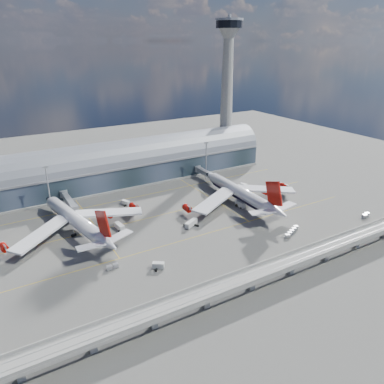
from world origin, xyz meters
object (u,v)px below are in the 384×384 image
cargo_train_0 (113,267)px  airliner_left (77,221)px  control_tower (227,93)px  service_truck_3 (240,204)px  service_truck_0 (120,227)px  service_truck_5 (126,203)px  floodlight_mast_left (48,188)px  airliner_right (241,194)px  cargo_train_2 (366,215)px  service_truck_1 (158,266)px  service_truck_4 (243,185)px  service_truck_2 (191,223)px  floodlight_mast_right (206,160)px  cargo_train_1 (292,232)px

cargo_train_0 → airliner_left: bearing=10.6°
control_tower → service_truck_3: 100.56m
service_truck_0 → service_truck_5: service_truck_0 is taller
floodlight_mast_left → cargo_train_0: (9.79, -70.84, -12.71)m
floodlight_mast_left → airliner_right: floodlight_mast_left is taller
service_truck_3 → cargo_train_2: 65.99m
control_tower → service_truck_1: bearing=-135.2°
control_tower → cargo_train_0: 167.39m
airliner_left → service_truck_4: (106.39, 7.92, -5.04)m
cargo_train_2 → cargo_train_0: bearing=95.0°
control_tower → service_truck_2: (-78.46, -82.50, -50.06)m
control_tower → service_truck_5: control_tower is taller
floodlight_mast_right → service_truck_3: bearing=-99.1°
airliner_left → cargo_train_2: bearing=-34.1°
floodlight_mast_left → service_truck_1: size_ratio=4.96×
control_tower → cargo_train_0: control_tower is taller
floodlight_mast_right → cargo_train_0: bearing=-141.9°
service_truck_0 → service_truck_5: (13.55, 26.78, -0.23)m
cargo_train_2 → service_truck_0: bearing=80.0°
service_truck_1 → service_truck_2: 39.91m
service_truck_4 → cargo_train_2: (29.09, -67.16, -0.32)m
airliner_right → cargo_train_0: airliner_right is taller
service_truck_2 → cargo_train_2: bearing=-141.7°
airliner_left → service_truck_4: size_ratio=14.73×
service_truck_5 → cargo_train_0: bearing=-138.6°
airliner_right → service_truck_2: size_ratio=8.74×
service_truck_0 → service_truck_4: (87.94, 14.50, -0.23)m
control_tower → airliner_left: size_ratio=1.42×
control_tower → service_truck_4: (-22.68, -53.02, -50.32)m
service_truck_4 → airliner_right: bearing=-150.6°
service_truck_2 → service_truck_0: bearing=37.2°
service_truck_5 → cargo_train_1: (56.71, -72.92, -0.41)m
service_truck_0 → service_truck_5: bearing=57.2°
control_tower → service_truck_0: 138.94m
service_truck_0 → cargo_train_0: 34.56m
control_tower → service_truck_0: bearing=-148.6°
service_truck_1 → cargo_train_0: service_truck_1 is taller
floodlight_mast_left → cargo_train_1: size_ratio=2.02×
cargo_train_0 → cargo_train_2: size_ratio=0.90×
cargo_train_2 → service_truck_3: bearing=62.4°
airliner_left → airliner_right: (89.25, -11.44, -0.25)m
cargo_train_0 → cargo_train_2: bearing=-94.4°
airliner_left → service_truck_5: size_ratio=12.69×
cargo_train_1 → control_tower: bearing=4.7°
service_truck_3 → service_truck_4: service_truck_3 is taller
service_truck_1 → service_truck_3: bearing=-30.7°
airliner_right → floodlight_mast_right: bearing=85.6°
service_truck_4 → floodlight_mast_left: bearing=148.3°
airliner_right → cargo_train_1: (-0.54, -41.28, -5.19)m
service_truck_3 → service_truck_4: size_ratio=1.40×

